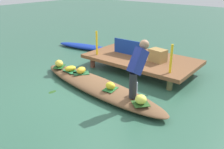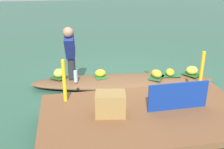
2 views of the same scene
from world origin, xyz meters
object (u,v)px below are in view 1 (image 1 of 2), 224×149
banana_bunch_2 (81,70)px  water_bottle (136,88)px  banana_bunch_0 (141,99)px  produce_crate (158,55)px  market_banner (127,47)px  vendor_boat (97,86)px  moored_boat (85,47)px  banana_bunch_4 (110,86)px  banana_bunch_1 (70,68)px  vendor_person (138,66)px  banana_bunch_3 (59,63)px

banana_bunch_2 → water_bottle: 1.76m
banana_bunch_0 → produce_crate: (-0.77, 2.08, 0.25)m
market_banner → produce_crate: size_ratio=2.18×
vendor_boat → water_bottle: 1.09m
moored_boat → banana_bunch_0: banana_bunch_0 is taller
banana_bunch_4 → water_bottle: size_ratio=0.92×
moored_boat → produce_crate: bearing=-20.8°
banana_bunch_0 → banana_bunch_1: size_ratio=0.74×
vendor_boat → banana_bunch_4: banana_bunch_4 is taller
vendor_person → produce_crate: (-0.50, 1.83, -0.33)m
banana_bunch_2 → produce_crate: (1.34, 1.65, 0.26)m
banana_bunch_0 → market_banner: (-1.82, 2.11, 0.29)m
moored_boat → banana_bunch_0: (4.20, -2.71, 0.23)m
banana_bunch_2 → market_banner: 1.74m
vendor_boat → vendor_person: size_ratio=3.44×
banana_bunch_4 → banana_bunch_2: bearing=167.1°
vendor_boat → banana_bunch_0: (1.40, -0.27, 0.21)m
vendor_boat → moored_boat: 3.71m
banana_bunch_4 → market_banner: (-0.92, 1.97, 0.31)m
moored_boat → produce_crate: produce_crate is taller
banana_bunch_1 → banana_bunch_2: size_ratio=1.08×
banana_bunch_1 → produce_crate: bearing=45.7°
banana_bunch_1 → banana_bunch_4: (1.55, -0.21, 0.01)m
produce_crate → banana_bunch_4: bearing=-93.8°
moored_boat → market_banner: (2.38, -0.60, 0.53)m
banana_bunch_0 → banana_bunch_3: bearing=172.4°
banana_bunch_3 → market_banner: size_ratio=0.27×
market_banner → banana_bunch_0: bearing=-50.1°
banana_bunch_1 → water_bottle: size_ratio=1.23×
banana_bunch_0 → produce_crate: bearing=110.3°
vendor_person → produce_crate: 1.93m
water_bottle → market_banner: (-1.47, 1.77, 0.27)m
vendor_boat → vendor_person: bearing=6.1°
market_banner → vendor_boat: bearing=-78.2°
moored_boat → banana_bunch_1: (1.75, -2.35, 0.21)m
banana_bunch_2 → water_bottle: (1.76, -0.08, 0.04)m
vendor_boat → vendor_person: vendor_person is taller
banana_bunch_4 → banana_bunch_3: bearing=173.1°
banana_bunch_2 → banana_bunch_0: bearing=-11.3°
vendor_person → banana_bunch_2: bearing=174.5°
vendor_boat → banana_bunch_1: bearing=-177.8°
moored_boat → banana_bunch_2: (2.09, -2.29, 0.22)m
vendor_person → water_bottle: 0.57m
vendor_boat → banana_bunch_0: 1.44m
produce_crate → banana_bunch_2: bearing=-129.0°
vendor_boat → banana_bunch_1: banana_bunch_1 is taller
banana_bunch_2 → water_bottle: water_bottle is taller
banana_bunch_2 → vendor_person: 1.94m
market_banner → produce_crate: 1.05m
banana_bunch_3 → moored_boat: bearing=118.3°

